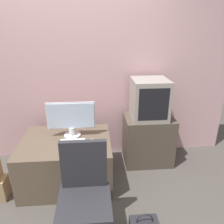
{
  "coord_description": "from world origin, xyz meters",
  "views": [
    {
      "loc": [
        0.28,
        -1.63,
        1.81
      ],
      "look_at": [
        0.49,
        0.89,
        0.81
      ],
      "focal_mm": 35.0,
      "sensor_mm": 36.0,
      "label": 1
    }
  ],
  "objects_px": {
    "keyboard": "(73,142)",
    "office_chair": "(85,201)",
    "main_monitor": "(71,119)",
    "crt_tv": "(149,99)",
    "mouse": "(91,140)"
  },
  "relations": [
    {
      "from": "mouse",
      "to": "office_chair",
      "type": "xyz_separation_m",
      "value": [
        -0.06,
        -0.74,
        -0.19
      ]
    },
    {
      "from": "office_chair",
      "to": "keyboard",
      "type": "bearing_deg",
      "value": 101.73
    },
    {
      "from": "mouse",
      "to": "office_chair",
      "type": "relative_size",
      "value": 0.06
    },
    {
      "from": "keyboard",
      "to": "office_chair",
      "type": "bearing_deg",
      "value": -78.27
    },
    {
      "from": "keyboard",
      "to": "office_chair",
      "type": "relative_size",
      "value": 0.32
    },
    {
      "from": "main_monitor",
      "to": "crt_tv",
      "type": "distance_m",
      "value": 1.02
    },
    {
      "from": "keyboard",
      "to": "crt_tv",
      "type": "distance_m",
      "value": 1.1
    },
    {
      "from": "mouse",
      "to": "crt_tv",
      "type": "relative_size",
      "value": 0.11
    },
    {
      "from": "crt_tv",
      "to": "keyboard",
      "type": "bearing_deg",
      "value": -158.59
    },
    {
      "from": "main_monitor",
      "to": "office_chair",
      "type": "bearing_deg",
      "value": -79.41
    },
    {
      "from": "main_monitor",
      "to": "office_chair",
      "type": "relative_size",
      "value": 0.63
    },
    {
      "from": "keyboard",
      "to": "crt_tv",
      "type": "height_order",
      "value": "crt_tv"
    },
    {
      "from": "mouse",
      "to": "main_monitor",
      "type": "bearing_deg",
      "value": 145.78
    },
    {
      "from": "keyboard",
      "to": "main_monitor",
      "type": "bearing_deg",
      "value": 95.05
    },
    {
      "from": "mouse",
      "to": "keyboard",
      "type": "bearing_deg",
      "value": -179.97
    }
  ]
}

